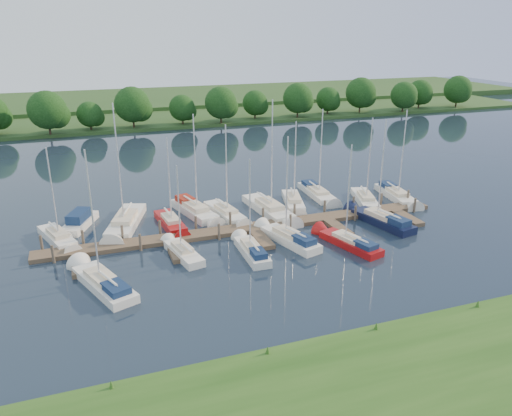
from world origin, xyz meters
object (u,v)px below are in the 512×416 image
object	(u,v)px
motorboat	(79,224)
sailboat_s_2	(252,251)
dock	(253,230)
sailboat_n_5	(226,214)
sailboat_n_0	(59,239)

from	to	relation	value
motorboat	sailboat_s_2	distance (m)	18.21
sailboat_s_2	motorboat	bearing A→B (deg)	141.29
dock	sailboat_n_5	distance (m)	5.16
dock	sailboat_n_5	xyz separation A→B (m)	(-1.23, 5.01, 0.07)
motorboat	sailboat_n_5	world-z (taller)	sailboat_n_5
motorboat	sailboat_s_2	size ratio (longest dim) A/B	0.72
sailboat_n_5	sailboat_s_2	distance (m)	9.71
dock	sailboat_n_0	bearing A→B (deg)	167.49
sailboat_s_2	dock	bearing A→B (deg)	69.65
motorboat	sailboat_n_0	bearing A→B (deg)	82.30
sailboat_n_5	sailboat_s_2	world-z (taller)	sailboat_n_5
motorboat	sailboat_n_5	xyz separation A→B (m)	(14.61, -1.93, -0.13)
dock	sailboat_s_2	distance (m)	5.02
sailboat_n_0	sailboat_n_5	size ratio (longest dim) A/B	0.93
motorboat	sailboat_s_2	world-z (taller)	sailboat_s_2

